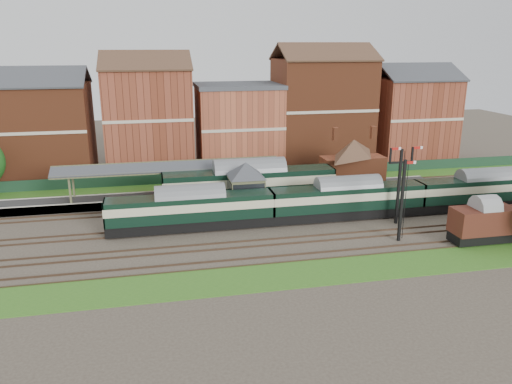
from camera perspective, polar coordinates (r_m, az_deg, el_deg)
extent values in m
plane|color=#473D33|center=(52.82, 2.73, -3.59)|extent=(160.00, 160.00, 0.00)
cube|color=#2D6619|center=(67.66, -0.65, 1.03)|extent=(90.00, 4.50, 0.06)
cube|color=#2D6619|center=(42.22, 6.86, -9.06)|extent=(90.00, 5.00, 0.06)
cube|color=#193823|center=(69.37, -0.98, 2.04)|extent=(90.00, 0.12, 1.50)
cube|color=#2D2D2D|center=(60.83, -4.13, -0.36)|extent=(55.00, 3.40, 1.00)
cube|color=#677754|center=(54.80, -1.14, -1.49)|extent=(3.40, 3.20, 2.40)
cube|color=brown|center=(54.15, -1.15, 0.72)|extent=(3.60, 3.40, 2.00)
pyramid|color=#383A3F|center=(53.68, -1.16, 2.57)|extent=(5.40, 5.40, 1.60)
cube|color=brown|center=(56.78, 6.82, -1.06)|extent=(3.00, 2.40, 2.20)
cube|color=#4C3323|center=(55.77, 7.08, 0.16)|extent=(3.20, 1.34, 0.79)
cube|color=#4C3323|center=(56.95, 6.66, 0.53)|extent=(3.20, 1.34, 0.79)
cube|color=brown|center=(64.60, 10.95, 2.46)|extent=(8.00, 3.00, 3.50)
pyramid|color=#4C3323|center=(63.97, 11.09, 4.93)|extent=(8.10, 8.10, 2.20)
cube|color=brown|center=(62.96, 9.00, 5.32)|extent=(0.60, 0.60, 1.60)
cube|color=brown|center=(64.88, 13.16, 5.42)|extent=(0.60, 0.60, 1.60)
cube|color=brown|center=(59.23, -20.51, 0.34)|extent=(0.22, 0.22, 3.40)
cube|color=brown|center=(62.29, 0.23, 2.19)|extent=(0.22, 0.22, 3.40)
cube|color=#383A3F|center=(58.37, -9.94, 2.87)|extent=(26.00, 1.99, 0.90)
cube|color=#383A3F|center=(60.22, -10.01, 3.29)|extent=(26.00, 1.99, 0.90)
cube|color=brown|center=(59.21, -9.99, 3.44)|extent=(26.00, 0.20, 0.20)
cube|color=black|center=(53.60, 16.00, 0.56)|extent=(0.25, 0.25, 8.00)
cube|color=black|center=(52.97, 16.22, 3.27)|extent=(2.60, 0.18, 0.18)
cube|color=#B2140F|center=(52.37, 15.72, 4.79)|extent=(1.10, 0.08, 0.25)
cube|color=#B2140F|center=(53.51, 18.01, 4.84)|extent=(1.10, 0.08, 0.25)
cube|color=black|center=(48.89, 16.32, -1.00)|extent=(0.25, 0.25, 8.00)
cube|color=#B2140F|center=(48.20, 17.26, 3.24)|extent=(1.10, 0.08, 0.25)
cube|color=brown|center=(75.45, -23.60, 6.31)|extent=(14.00, 10.00, 13.00)
cube|color=brown|center=(73.71, -12.13, 7.90)|extent=(12.00, 10.00, 15.00)
cube|color=#AD5638|center=(75.02, -2.02, 7.25)|extent=(12.00, 10.00, 12.00)
cube|color=brown|center=(77.97, 7.54, 8.96)|extent=(14.00, 10.00, 16.00)
cube|color=brown|center=(84.30, 17.27, 7.90)|extent=(12.00, 10.00, 13.00)
cube|color=black|center=(51.16, -7.43, -3.60)|extent=(16.78, 2.35, 1.03)
cube|color=black|center=(50.59, -7.50, -1.77)|extent=(16.78, 2.61, 2.42)
cube|color=beige|center=(50.50, -7.51, -1.46)|extent=(16.80, 2.65, 0.84)
cube|color=slate|center=(50.18, -7.56, -0.30)|extent=(16.78, 2.61, 0.56)
cube|color=black|center=(54.86, 10.32, -2.32)|extent=(16.78, 2.35, 1.03)
cube|color=black|center=(54.33, 10.41, -0.60)|extent=(16.78, 2.61, 2.42)
cube|color=beige|center=(54.25, 10.43, -0.31)|extent=(16.80, 2.65, 0.84)
cube|color=slate|center=(53.95, 10.49, 0.77)|extent=(16.78, 2.61, 0.56)
cube|color=black|center=(62.97, 24.64, -1.12)|extent=(16.78, 2.35, 1.03)
cube|color=black|center=(62.51, 24.82, 0.38)|extent=(16.78, 2.61, 2.42)
cube|color=beige|center=(62.44, 24.86, 0.64)|extent=(16.80, 2.65, 0.84)
cube|color=slate|center=(62.18, 24.97, 1.58)|extent=(16.78, 2.61, 0.56)
cube|color=black|center=(58.15, -0.76, -0.85)|extent=(19.87, 2.78, 1.21)
cube|color=black|center=(57.57, -0.76, 1.09)|extent=(19.87, 3.09, 2.87)
cube|color=beige|center=(57.48, -0.77, 1.42)|extent=(19.89, 3.13, 0.99)
cube|color=slate|center=(57.16, -0.77, 2.63)|extent=(19.87, 3.09, 0.66)
cube|color=black|center=(52.28, 24.33, -4.64)|extent=(5.95, 2.19, 0.89)
cube|color=#3F1A12|center=(51.75, 24.55, -2.95)|extent=(5.95, 2.58, 2.38)
cube|color=gray|center=(51.36, 24.72, -1.57)|extent=(5.95, 2.58, 0.44)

